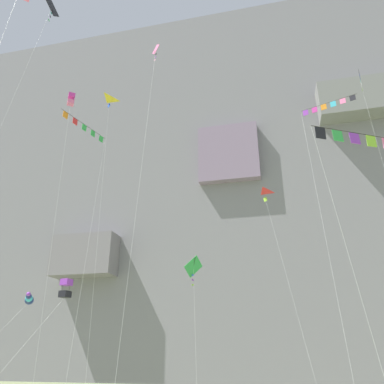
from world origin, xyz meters
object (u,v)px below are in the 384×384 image
(kite_delta_mid_center, at_px, (262,202))
(kite_diamond_high_center, at_px, (153,72))
(kite_banner_mid_left, at_px, (363,144))
(kite_diamond_far_left, at_px, (49,14))
(kite_diamond_front_field, at_px, (193,268))
(kite_banner_far_right, at_px, (368,109))
(kite_banner_upper_right, at_px, (84,135))
(kite_windsock_low_left, at_px, (29,299))
(kite_delta_low_right, at_px, (106,112))
(kite_box_near_cliff, at_px, (71,101))
(kite_banner_upper_left, at_px, (328,115))
(kite_box_mid_right, at_px, (65,289))

(kite_delta_mid_center, relative_size, kite_diamond_high_center, 0.70)
(kite_banner_mid_left, bearing_deg, kite_diamond_far_left, 170.20)
(kite_diamond_front_field, distance_m, kite_banner_far_right, 24.93)
(kite_banner_upper_right, distance_m, kite_banner_far_right, 29.35)
(kite_banner_mid_left, distance_m, kite_windsock_low_left, 24.52)
(kite_delta_mid_center, bearing_deg, kite_banner_far_right, -3.30)
(kite_banner_mid_left, xyz_separation_m, kite_diamond_front_field, (-12.69, 16.62, -2.56))
(kite_delta_low_right, bearing_deg, kite_banner_far_right, 7.73)
(kite_box_near_cliff, bearing_deg, kite_delta_low_right, 73.42)
(kite_banner_mid_left, distance_m, kite_banner_upper_left, 13.80)
(kite_diamond_front_field, relative_size, kite_box_mid_right, 1.47)
(kite_banner_mid_left, height_order, kite_banner_far_right, kite_banner_far_right)
(kite_banner_upper_right, bearing_deg, kite_box_mid_right, -56.60)
(kite_delta_low_right, bearing_deg, kite_box_near_cliff, -106.58)
(kite_banner_far_right, bearing_deg, kite_diamond_front_field, -175.98)
(kite_box_mid_right, bearing_deg, kite_banner_far_right, 25.75)
(kite_banner_mid_left, relative_size, kite_windsock_low_left, 1.88)
(kite_banner_mid_left, relative_size, kite_diamond_far_left, 0.40)
(kite_box_near_cliff, xyz_separation_m, kite_diamond_front_field, (11.03, 7.37, -16.00))
(kite_box_near_cliff, relative_size, kite_diamond_high_center, 1.06)
(kite_box_near_cliff, xyz_separation_m, kite_diamond_high_center, (11.02, -6.42, -3.88))
(kite_delta_low_right, bearing_deg, kite_diamond_far_left, -100.16)
(kite_diamond_high_center, bearing_deg, kite_windsock_low_left, 159.87)
(kite_banner_far_right, bearing_deg, kite_banner_upper_right, -160.77)
(kite_banner_upper_left, height_order, kite_diamond_far_left, kite_diamond_far_left)
(kite_banner_upper_right, bearing_deg, kite_banner_far_right, 19.23)
(kite_diamond_front_field, bearing_deg, kite_box_near_cliff, -146.26)
(kite_windsock_low_left, relative_size, kite_diamond_far_left, 0.21)
(kite_banner_upper_left, xyz_separation_m, kite_banner_upper_right, (-21.80, -2.12, -0.31))
(kite_windsock_low_left, bearing_deg, kite_box_mid_right, -14.24)
(kite_delta_mid_center, distance_m, kite_banner_upper_right, 18.97)
(kite_delta_mid_center, xyz_separation_m, kite_diamond_far_left, (-18.30, -14.47, 15.39))
(kite_banner_far_right, bearing_deg, kite_banner_mid_left, -108.66)
(kite_banner_mid_left, distance_m, kite_diamond_far_left, 31.43)
(kite_box_near_cliff, bearing_deg, kite_banner_upper_right, -18.18)
(kite_delta_low_right, bearing_deg, kite_banner_upper_right, -79.27)
(kite_delta_mid_center, xyz_separation_m, kite_windsock_low_left, (-17.01, -12.09, -10.72))
(kite_banner_upper_left, bearing_deg, kite_box_near_cliff, -176.96)
(kite_diamond_far_left, bearing_deg, kite_banner_mid_left, -9.80)
(kite_windsock_low_left, distance_m, kite_diamond_high_center, 19.16)
(kite_banner_far_right, distance_m, kite_diamond_far_left, 33.66)
(kite_banner_upper_right, relative_size, kite_diamond_high_center, 0.89)
(kite_banner_mid_left, distance_m, kite_box_near_cliff, 28.79)
(kite_windsock_low_left, bearing_deg, kite_diamond_far_left, -118.43)
(kite_delta_low_right, height_order, kite_box_mid_right, kite_delta_low_right)
(kite_banner_mid_left, distance_m, kite_delta_low_right, 30.43)
(kite_delta_low_right, height_order, kite_banner_far_right, kite_banner_far_right)
(kite_diamond_far_left, bearing_deg, kite_diamond_front_field, 47.64)
(kite_banner_far_right, xyz_separation_m, kite_diamond_far_left, (-30.12, -13.78, 5.98))
(kite_banner_mid_left, relative_size, kite_box_near_cliff, 0.51)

